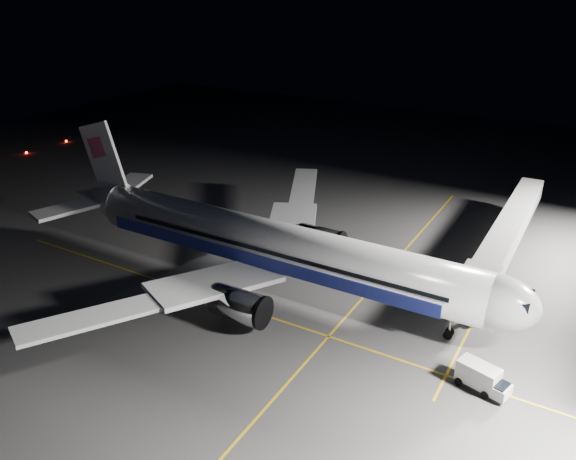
{
  "coord_description": "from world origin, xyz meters",
  "views": [
    {
      "loc": [
        30.25,
        -48.82,
        33.35
      ],
      "look_at": [
        -0.04,
        3.04,
        6.0
      ],
      "focal_mm": 35.0,
      "sensor_mm": 36.0,
      "label": 1
    }
  ],
  "objects_px": {
    "baggage_tug": "(235,234)",
    "safety_cone_c": "(302,242)",
    "airliner": "(267,244)",
    "safety_cone_a": "(299,242)",
    "jet_bridge": "(506,234)",
    "service_truck": "(483,378)",
    "safety_cone_b": "(323,278)"
  },
  "relations": [
    {
      "from": "airliner",
      "to": "safety_cone_a",
      "type": "relative_size",
      "value": 110.6
    },
    {
      "from": "baggage_tug",
      "to": "safety_cone_c",
      "type": "distance_m",
      "value": 9.33
    },
    {
      "from": "service_truck",
      "to": "safety_cone_a",
      "type": "distance_m",
      "value": 33.15
    },
    {
      "from": "airliner",
      "to": "service_truck",
      "type": "xyz_separation_m",
      "value": [
        26.23,
        -6.31,
        -3.89
      ]
    },
    {
      "from": "safety_cone_a",
      "to": "safety_cone_b",
      "type": "xyz_separation_m",
      "value": [
        7.28,
        -7.15,
        0.01
      ]
    },
    {
      "from": "service_truck",
      "to": "airliner",
      "type": "bearing_deg",
      "value": -178.07
    },
    {
      "from": "jet_bridge",
      "to": "safety_cone_c",
      "type": "bearing_deg",
      "value": -164.82
    },
    {
      "from": "jet_bridge",
      "to": "baggage_tug",
      "type": "height_order",
      "value": "jet_bridge"
    },
    {
      "from": "airliner",
      "to": "baggage_tug",
      "type": "relative_size",
      "value": 20.76
    },
    {
      "from": "baggage_tug",
      "to": "service_truck",
      "type": "bearing_deg",
      "value": -35.86
    },
    {
      "from": "baggage_tug",
      "to": "safety_cone_b",
      "type": "height_order",
      "value": "baggage_tug"
    },
    {
      "from": "jet_bridge",
      "to": "safety_cone_a",
      "type": "relative_size",
      "value": 61.88
    },
    {
      "from": "service_truck",
      "to": "baggage_tug",
      "type": "relative_size",
      "value": 1.67
    },
    {
      "from": "safety_cone_b",
      "to": "baggage_tug",
      "type": "bearing_deg",
      "value": 165.62
    },
    {
      "from": "baggage_tug",
      "to": "safety_cone_b",
      "type": "bearing_deg",
      "value": -28.82
    },
    {
      "from": "safety_cone_b",
      "to": "jet_bridge",
      "type": "bearing_deg",
      "value": 38.41
    },
    {
      "from": "service_truck",
      "to": "safety_cone_a",
      "type": "xyz_separation_m",
      "value": [
        -28.17,
        17.46,
        -0.99
      ]
    },
    {
      "from": "baggage_tug",
      "to": "safety_cone_a",
      "type": "bearing_deg",
      "value": 6.36
    },
    {
      "from": "jet_bridge",
      "to": "safety_cone_b",
      "type": "xyz_separation_m",
      "value": [
        -17.73,
        -14.06,
        -4.29
      ]
    },
    {
      "from": "safety_cone_a",
      "to": "safety_cone_c",
      "type": "distance_m",
      "value": 0.44
    },
    {
      "from": "jet_bridge",
      "to": "baggage_tug",
      "type": "xyz_separation_m",
      "value": [
        -33.31,
        -10.06,
        -3.73
      ]
    },
    {
      "from": "service_truck",
      "to": "safety_cone_a",
      "type": "bearing_deg",
      "value": 163.67
    },
    {
      "from": "baggage_tug",
      "to": "safety_cone_b",
      "type": "xyz_separation_m",
      "value": [
        15.58,
        -3.99,
        -0.56
      ]
    },
    {
      "from": "service_truck",
      "to": "safety_cone_b",
      "type": "relative_size",
      "value": 8.6
    },
    {
      "from": "safety_cone_a",
      "to": "safety_cone_b",
      "type": "bearing_deg",
      "value": -44.47
    },
    {
      "from": "airliner",
      "to": "jet_bridge",
      "type": "distance_m",
      "value": 29.31
    },
    {
      "from": "safety_cone_b",
      "to": "safety_cone_c",
      "type": "bearing_deg",
      "value": 133.14
    },
    {
      "from": "service_truck",
      "to": "safety_cone_b",
      "type": "distance_m",
      "value": 23.31
    },
    {
      "from": "airliner",
      "to": "safety_cone_c",
      "type": "bearing_deg",
      "value": 97.83
    },
    {
      "from": "baggage_tug",
      "to": "safety_cone_c",
      "type": "xyz_separation_m",
      "value": [
        8.67,
        3.38,
        -0.56
      ]
    },
    {
      "from": "baggage_tug",
      "to": "safety_cone_c",
      "type": "bearing_deg",
      "value": 6.83
    },
    {
      "from": "service_truck",
      "to": "baggage_tug",
      "type": "bearing_deg",
      "value": 174.04
    }
  ]
}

